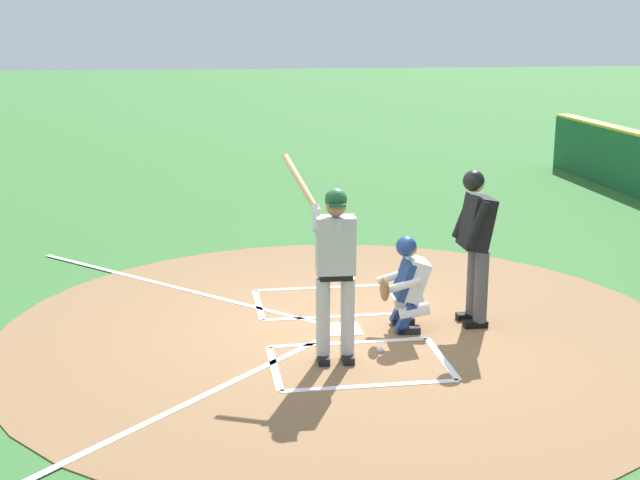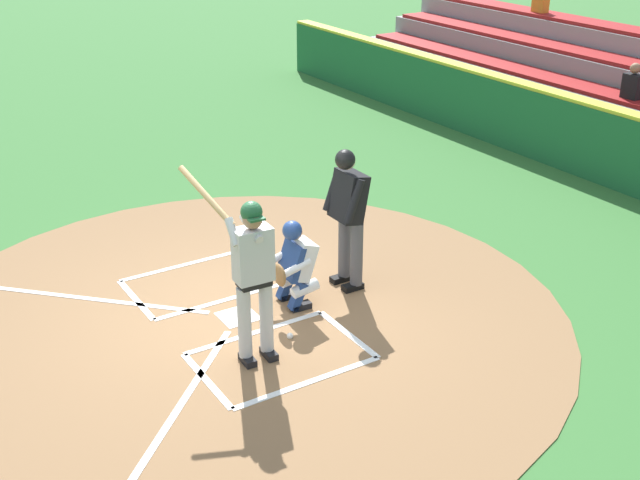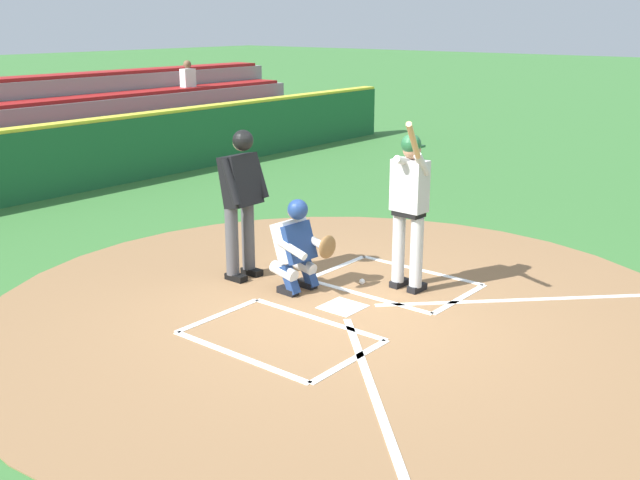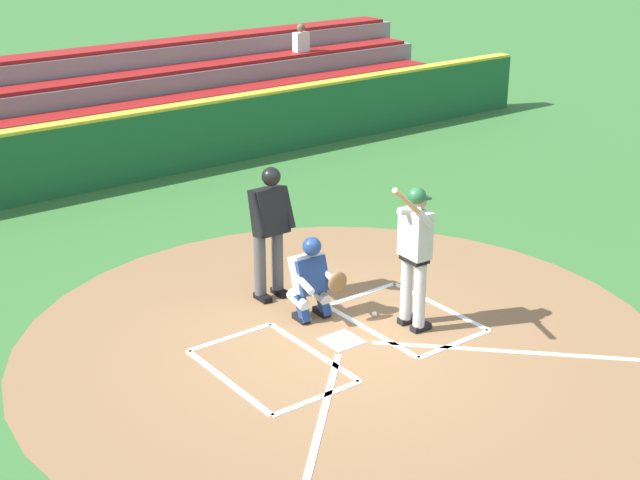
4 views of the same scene
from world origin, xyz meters
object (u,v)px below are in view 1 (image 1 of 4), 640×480
at_px(batter, 334,262).
at_px(catcher, 407,282).
at_px(baseball, 380,350).
at_px(plate_umpire, 476,237).

xyz_separation_m(batter, catcher, (0.83, -0.99, -0.51)).
bearing_deg(catcher, batter, 129.92).
distance_m(catcher, baseball, 0.98).
relative_size(batter, catcher, 1.88).
bearing_deg(batter, plate_umpire, -63.54).
bearing_deg(baseball, batter, 106.94).
relative_size(catcher, baseball, 15.27).
bearing_deg(baseball, catcher, -34.43).
bearing_deg(catcher, baseball, 145.57).
distance_m(batter, plate_umpire, 2.04).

